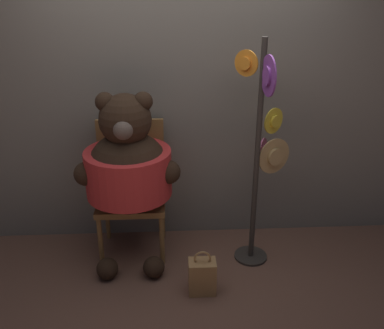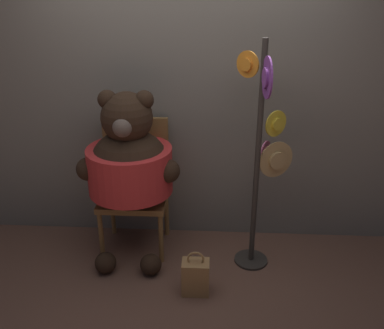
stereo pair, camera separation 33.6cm
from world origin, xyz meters
The scene contains 6 objects.
ground_plane centered at (0.00, 0.00, 0.00)m, with size 14.00×14.00×0.00m, color brown.
wall_back centered at (0.00, 0.76, 1.11)m, with size 8.00×0.10×2.23m.
chair centered at (-0.42, 0.52, 0.61)m, with size 0.56×0.48×1.14m.
teddy_bear centered at (-0.42, 0.34, 0.84)m, with size 0.83×0.73×1.45m.
hat_display_rack centered at (0.63, 0.28, 0.99)m, with size 0.47×0.49×1.84m.
handbag_on_ground centered at (0.13, -0.16, 0.14)m, with size 0.21×0.14×0.37m.
Camera 1 is at (-0.08, -2.78, 2.22)m, focal length 40.00 mm.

